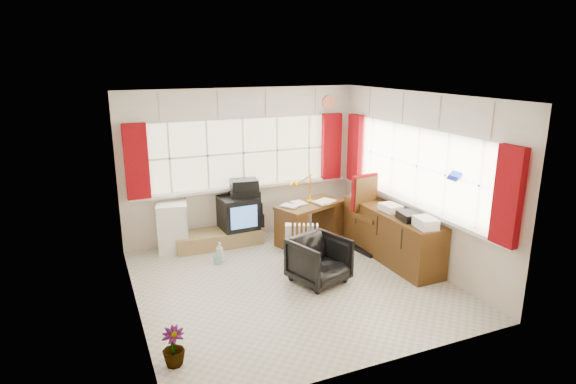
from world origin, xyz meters
The scene contains 20 objects.
ground centered at (0.00, 0.00, 0.00)m, with size 4.00×4.00×0.00m, color beige.
room_walls centered at (0.00, 0.00, 1.50)m, with size 4.00×4.00×4.00m.
window_back centered at (0.00, 1.94, 0.95)m, with size 3.70×0.12×3.60m.
window_right centered at (1.94, 0.00, 0.95)m, with size 0.12×3.70×3.60m.
curtains centered at (0.92, 0.93, 1.46)m, with size 3.83×3.83×1.15m.
overhead_cabinets centered at (0.98, 0.98, 2.25)m, with size 3.98×3.98×0.48m.
desk centered at (0.91, 1.29, 0.37)m, with size 1.27×0.93×0.69m.
desk_lamp centered at (0.94, 1.38, 0.99)m, with size 0.20×0.19×0.48m.
task_chair centered at (1.63, 0.68, 0.63)m, with size 0.56×0.59×1.19m.
office_chair centered at (0.36, -0.11, 0.32)m, with size 0.67×0.69×0.63m, color black.
radiator centered at (0.39, 0.44, 0.26)m, with size 0.46×0.34×0.64m.
credenza centered at (1.73, 0.20, 0.39)m, with size 0.50×2.00×0.85m.
file_tray centered at (1.70, -0.25, 0.81)m, with size 0.26×0.34×0.11m, color black.
tv_bench centered at (-0.55, 1.72, 0.12)m, with size 1.40×0.50×0.25m, color #977E4B.
crt_tv centered at (-0.19, 1.73, 0.51)m, with size 0.60×0.57×0.53m.
hifi_stack centered at (-0.06, 1.80, 0.61)m, with size 0.62×0.44×0.79m.
mini_fridge centered at (-1.25, 1.80, 0.39)m, with size 0.53×0.54×0.78m.
spray_bottle_a centered at (-0.70, 1.08, 0.15)m, with size 0.12×0.12×0.31m, color silver.
spray_bottle_b centered at (-0.76, 1.02, 0.09)m, with size 0.09×0.09×0.19m, color #82C2BA.
flower_vase centered at (-1.80, -1.21, 0.20)m, with size 0.23×0.23×0.40m, color black.
Camera 1 is at (-2.41, -5.47, 2.94)m, focal length 30.00 mm.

